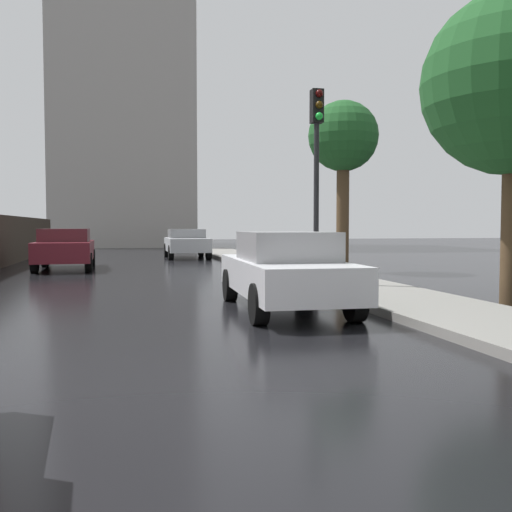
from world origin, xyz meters
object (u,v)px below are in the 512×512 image
object	(u,v)px
car_white_near_kerb	(285,270)
traffic_light	(317,150)
car_maroon_far_ahead	(65,248)
car_silver_mid_road	(187,243)
street_tree_mid	(343,140)

from	to	relation	value
car_white_near_kerb	traffic_light	xyz separation A→B (m)	(1.56, 2.91, 2.49)
car_white_near_kerb	car_maroon_far_ahead	xyz separation A→B (m)	(-4.68, 10.78, 0.03)
car_silver_mid_road	street_tree_mid	world-z (taller)	street_tree_mid
car_white_near_kerb	car_silver_mid_road	xyz separation A→B (m)	(0.06, 16.78, 0.01)
car_silver_mid_road	car_white_near_kerb	bearing A→B (deg)	-90.25
car_maroon_far_ahead	car_silver_mid_road	bearing A→B (deg)	-129.38
traffic_light	street_tree_mid	size ratio (longest dim) A/B	0.82
traffic_light	car_maroon_far_ahead	bearing A→B (deg)	128.41
street_tree_mid	traffic_light	bearing A→B (deg)	-118.03
car_white_near_kerb	traffic_light	size ratio (longest dim) A/B	0.98
car_white_near_kerb	car_silver_mid_road	world-z (taller)	car_white_near_kerb
car_silver_mid_road	car_maroon_far_ahead	distance (m)	7.64
car_silver_mid_road	car_maroon_far_ahead	size ratio (longest dim) A/B	0.90
traffic_light	street_tree_mid	distance (m)	5.32
car_white_near_kerb	street_tree_mid	distance (m)	9.21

